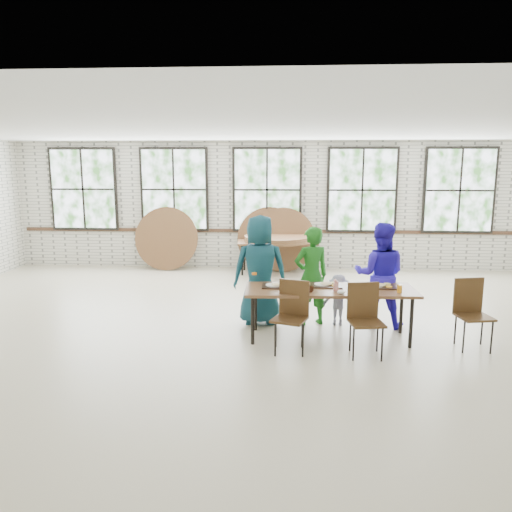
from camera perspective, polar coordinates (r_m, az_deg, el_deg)
The scene contains 13 objects.
room at distance 11.76m, azimuth 1.27°, elevation 7.35°, with size 12.00×12.00×12.00m.
dining_table at distance 7.16m, azimuth 8.45°, elevation -4.10°, with size 2.43×0.90×0.74m.
chair_near_left at distance 6.72m, azimuth 4.11°, elevation -6.15°, with size 0.53×0.52×0.95m.
chair_near_right at distance 6.73m, azimuth 12.30°, elevation -6.37°, with size 0.48×0.46×0.95m.
chair_spare at distance 7.42m, azimuth 23.37°, elevation -5.40°, with size 0.49×0.48×0.95m.
adult_teal at distance 7.74m, azimuth 0.46°, elevation -1.59°, with size 0.84×0.55×1.72m, color navy.
adult_green at distance 7.76m, azimuth 6.33°, elevation -2.29°, with size 0.56×0.37×1.54m, color #1C681B.
toddler at distance 7.88m, azimuth 9.36°, elevation -4.95°, with size 0.52×0.30×0.80m, color #151441.
adult_blue at distance 7.87m, azimuth 13.97°, elevation -2.10°, with size 0.78×0.61×1.61m, color #2D1DCD.
storage_table at distance 11.35m, azimuth 2.45°, elevation 1.42°, with size 1.85×0.89×0.74m.
tabletop_clutter at distance 7.14m, azimuth 9.38°, elevation -3.56°, with size 1.93×0.65×0.11m.
round_tops_stacked at distance 11.33m, azimuth 2.46°, elevation 2.01°, with size 1.50×1.50×0.13m.
round_tops_leaning at distance 11.68m, azimuth -1.93°, elevation 1.93°, with size 4.25×0.44×1.48m.
Camera 1 is at (0.49, -7.30, 2.49)m, focal length 35.00 mm.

